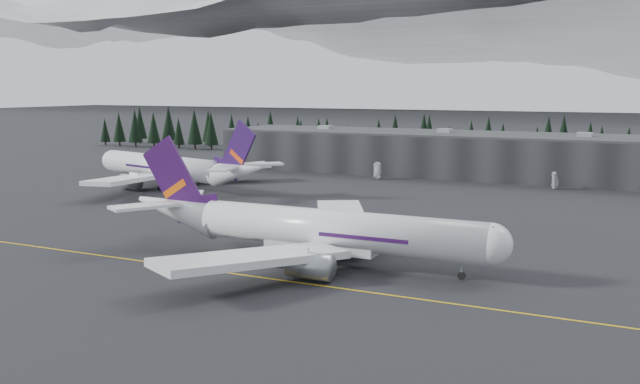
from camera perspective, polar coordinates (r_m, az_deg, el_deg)
The scene contains 9 objects.
ground at distance 102.60m, azimuth -5.00°, elevation -6.45°, with size 1400.00×1400.00×0.00m, color black.
taxiline at distance 100.95m, azimuth -5.59°, elevation -6.70°, with size 400.00×0.40×0.02m, color gold.
terminal at distance 216.79m, azimuth 12.44°, elevation 2.95°, with size 160.00×30.00×12.60m.
treeline at distance 252.64m, azimuth 14.49°, elevation 3.90°, with size 360.00×20.00×15.00m, color black.
mountain_ridge at distance 1086.10m, azimuth 23.78°, elevation 6.34°, with size 4400.00×900.00×420.00m, color white, non-canonical shape.
jet_main at distance 107.59m, azimuth -1.15°, elevation -2.89°, with size 62.58×57.76×18.40m.
jet_parked at distance 189.00m, azimuth -11.59°, elevation 1.87°, with size 62.12×56.60×18.62m.
gse_vehicle_a at distance 204.98m, azimuth 4.64°, elevation 1.23°, with size 2.28×4.94×1.37m, color silver.
gse_vehicle_b at distance 193.70m, azimuth 18.30°, elevation 0.44°, with size 1.85×4.59×1.56m, color silver.
Camera 1 is at (51.82, -84.55, 26.32)m, focal length 40.00 mm.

